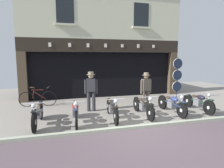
# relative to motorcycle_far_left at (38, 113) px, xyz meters

# --- Properties ---
(ground) EXTENTS (21.12, 22.00, 0.18)m
(ground) POSITION_rel_motorcycle_far_left_xyz_m (3.29, -2.24, -0.47)
(ground) COLOR gray
(shop_facade) EXTENTS (9.42, 4.42, 6.26)m
(shop_facade) POSITION_rel_motorcycle_far_left_xyz_m (3.29, 5.76, 1.27)
(shop_facade) COLOR black
(shop_facade) RESTS_ON ground
(motorcycle_far_left) EXTENTS (0.62, 2.06, 0.93)m
(motorcycle_far_left) POSITION_rel_motorcycle_far_left_xyz_m (0.00, 0.00, 0.00)
(motorcycle_far_left) COLOR black
(motorcycle_far_left) RESTS_ON ground
(motorcycle_left) EXTENTS (0.62, 1.99, 0.92)m
(motorcycle_left) POSITION_rel_motorcycle_far_left_xyz_m (1.27, -0.11, -0.01)
(motorcycle_left) COLOR black
(motorcycle_left) RESTS_ON ground
(motorcycle_center_left) EXTENTS (0.62, 2.07, 0.92)m
(motorcycle_center_left) POSITION_rel_motorcycle_far_left_xyz_m (2.64, 0.00, -0.01)
(motorcycle_center_left) COLOR black
(motorcycle_center_left) RESTS_ON ground
(motorcycle_center) EXTENTS (0.62, 2.00, 0.90)m
(motorcycle_center) POSITION_rel_motorcycle_far_left_xyz_m (3.94, 0.06, -0.02)
(motorcycle_center) COLOR black
(motorcycle_center) RESTS_ON ground
(motorcycle_center_right) EXTENTS (0.62, 2.05, 0.91)m
(motorcycle_center_right) POSITION_rel_motorcycle_far_left_xyz_m (5.22, 0.05, -0.02)
(motorcycle_center_right) COLOR black
(motorcycle_center_right) RESTS_ON ground
(motorcycle_right) EXTENTS (0.62, 1.93, 0.91)m
(motorcycle_right) POSITION_rel_motorcycle_far_left_xyz_m (6.53, 0.07, -0.02)
(motorcycle_right) COLOR black
(motorcycle_right) RESTS_ON ground
(salesman_left) EXTENTS (0.55, 0.37, 1.71)m
(salesman_left) POSITION_rel_motorcycle_far_left_xyz_m (2.06, 1.28, 0.53)
(salesman_left) COLOR #2D2D33
(salesman_left) RESTS_ON ground
(shopkeeper_center) EXTENTS (0.56, 0.36, 1.62)m
(shopkeeper_center) POSITION_rel_motorcycle_far_left_xyz_m (4.58, 1.21, 0.47)
(shopkeeper_center) COLOR brown
(shopkeeper_center) RESTS_ON ground
(tyre_sign_pole) EXTENTS (0.57, 0.06, 2.29)m
(tyre_sign_pole) POSITION_rel_motorcycle_far_left_xyz_m (6.97, 2.36, 0.89)
(tyre_sign_pole) COLOR #232328
(tyre_sign_pole) RESTS_ON ground
(advert_board_near) EXTENTS (0.78, 0.03, 0.97)m
(advert_board_near) POSITION_rel_motorcycle_far_left_xyz_m (1.74, 4.15, 1.27)
(advert_board_near) COLOR silver
(advert_board_far) EXTENTS (0.75, 0.03, 1.04)m
(advert_board_far) POSITION_rel_motorcycle_far_left_xyz_m (0.71, 4.15, 1.33)
(advert_board_far) COLOR silver
(leaning_bicycle) EXTENTS (1.73, 0.50, 0.95)m
(leaning_bicycle) POSITION_rel_motorcycle_far_left_xyz_m (-0.27, 2.78, -0.05)
(leaning_bicycle) COLOR black
(leaning_bicycle) RESTS_ON ground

